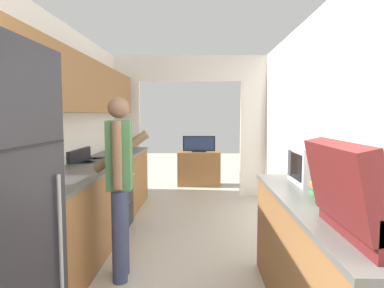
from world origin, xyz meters
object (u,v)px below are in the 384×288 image
Objects in this scene: suitcase at (369,205)px; tv_cabinet at (199,169)px; book_stack at (332,194)px; person at (120,183)px; television at (199,144)px; range_oven at (103,194)px; microwave at (317,166)px.

tv_cabinet is (-0.82, 5.44, -0.69)m from suitcase.
book_stack is at bearing 82.81° from suitcase.
person is 2.44× the size of television.
microwave is at bearing -33.29° from range_oven.
book_stack is 4.91m from tv_cabinet.
tv_cabinet is at bearing 100.72° from book_stack.
suitcase reaches higher than range_oven.
television is (0.67, 4.03, -0.00)m from person.
television is at bearing -15.72° from person.
television is at bearing 100.81° from book_stack.
television is at bearing 66.37° from range_oven.
range_oven is at bearing -113.63° from television.
television is (-0.91, 4.75, -0.08)m from book_stack.
television is (1.20, 2.74, 0.41)m from range_oven.
suitcase is 1.23m from microwave.
range_oven is at bearing -113.31° from tv_cabinet.
suitcase reaches higher than television.
suitcase is at bearing -81.39° from tv_cabinet.
person is at bearing 155.44° from book_stack.
range_oven is 1.54× the size of suitcase.
suitcase is at bearing -97.19° from book_stack.
television is at bearing -90.00° from tv_cabinet.
suitcase is (2.02, -2.66, 0.59)m from range_oven.
tv_cabinet is at bearing 98.61° from suitcase.
person is 2.41× the size of suitcase.
range_oven reaches higher than tv_cabinet.
microwave is at bearing -76.77° from tv_cabinet.
range_oven is 3.03m from tv_cabinet.
suitcase is at bearing -138.84° from person.
book_stack is at bearing -120.84° from person.
television is (-0.99, 4.18, -0.18)m from microwave.
suitcase is 0.66m from book_stack.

